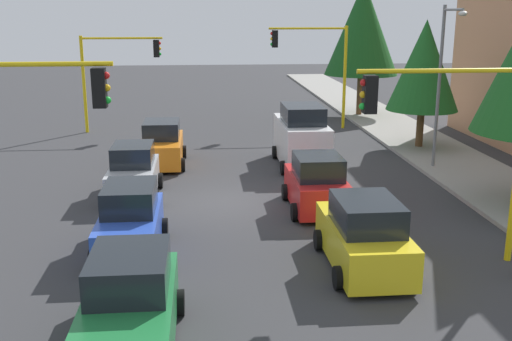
{
  "coord_description": "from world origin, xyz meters",
  "views": [
    {
      "loc": [
        20.93,
        -0.9,
        6.68
      ],
      "look_at": [
        0.12,
        0.99,
        1.2
      ],
      "focal_mm": 42.33,
      "sensor_mm": 36.0,
      "label": 1
    }
  ],
  "objects_px": {
    "tree_roadside_far": "(362,28)",
    "delivery_van_white": "(302,138)",
    "traffic_signal_near_right": "(4,127)",
    "car_green": "(130,305)",
    "street_lamp_curbside": "(444,70)",
    "car_blue": "(130,223)",
    "car_silver": "(133,174)",
    "traffic_signal_far_left": "(316,57)",
    "car_yellow": "(364,236)",
    "car_red": "(317,185)",
    "traffic_signal_far_right": "(116,64)",
    "car_orange": "(162,145)",
    "tree_roadside_mid": "(424,66)",
    "traffic_signal_near_left": "(455,125)"
  },
  "relations": [
    {
      "from": "delivery_van_white",
      "to": "car_blue",
      "type": "bearing_deg",
      "value": -34.12
    },
    {
      "from": "car_green",
      "to": "traffic_signal_near_right",
      "type": "bearing_deg",
      "value": -137.58
    },
    {
      "from": "tree_roadside_far",
      "to": "delivery_van_white",
      "type": "relative_size",
      "value": 1.81
    },
    {
      "from": "traffic_signal_near_left",
      "to": "tree_roadside_far",
      "type": "bearing_deg",
      "value": 170.9
    },
    {
      "from": "traffic_signal_far_left",
      "to": "street_lamp_curbside",
      "type": "height_order",
      "value": "street_lamp_curbside"
    },
    {
      "from": "car_silver",
      "to": "car_green",
      "type": "bearing_deg",
      "value": 5.62
    },
    {
      "from": "tree_roadside_mid",
      "to": "car_red",
      "type": "distance_m",
      "value": 11.93
    },
    {
      "from": "traffic_signal_far_left",
      "to": "car_yellow",
      "type": "height_order",
      "value": "traffic_signal_far_left"
    },
    {
      "from": "car_orange",
      "to": "tree_roadside_far",
      "type": "bearing_deg",
      "value": 134.72
    },
    {
      "from": "delivery_van_white",
      "to": "car_yellow",
      "type": "xyz_separation_m",
      "value": [
        11.24,
        -0.16,
        -0.38
      ]
    },
    {
      "from": "street_lamp_curbside",
      "to": "car_yellow",
      "type": "bearing_deg",
      "value": -31.01
    },
    {
      "from": "car_blue",
      "to": "traffic_signal_near_left",
      "type": "bearing_deg",
      "value": 80.01
    },
    {
      "from": "car_yellow",
      "to": "car_orange",
      "type": "bearing_deg",
      "value": -153.22
    },
    {
      "from": "traffic_signal_far_left",
      "to": "car_silver",
      "type": "height_order",
      "value": "traffic_signal_far_left"
    },
    {
      "from": "traffic_signal_far_right",
      "to": "tree_roadside_mid",
      "type": "bearing_deg",
      "value": 69.04
    },
    {
      "from": "traffic_signal_far_left",
      "to": "street_lamp_curbside",
      "type": "bearing_deg",
      "value": 18.42
    },
    {
      "from": "street_lamp_curbside",
      "to": "traffic_signal_far_left",
      "type": "bearing_deg",
      "value": -161.58
    },
    {
      "from": "delivery_van_white",
      "to": "car_green",
      "type": "relative_size",
      "value": 1.17
    },
    {
      "from": "traffic_signal_far_left",
      "to": "car_orange",
      "type": "bearing_deg",
      "value": -46.25
    },
    {
      "from": "tree_roadside_far",
      "to": "delivery_van_white",
      "type": "distance_m",
      "value": 14.88
    },
    {
      "from": "car_orange",
      "to": "tree_roadside_mid",
      "type": "bearing_deg",
      "value": 99.38
    },
    {
      "from": "traffic_signal_far_left",
      "to": "tree_roadside_mid",
      "type": "bearing_deg",
      "value": 35.37
    },
    {
      "from": "traffic_signal_far_left",
      "to": "traffic_signal_near_left",
      "type": "xyz_separation_m",
      "value": [
        20.0,
        -0.09,
        -0.37
      ]
    },
    {
      "from": "traffic_signal_far_left",
      "to": "car_yellow",
      "type": "bearing_deg",
      "value": -6.78
    },
    {
      "from": "tree_roadside_mid",
      "to": "car_green",
      "type": "distance_m",
      "value": 21.77
    },
    {
      "from": "traffic_signal_far_left",
      "to": "tree_roadside_mid",
      "type": "height_order",
      "value": "tree_roadside_mid"
    },
    {
      "from": "tree_roadside_far",
      "to": "delivery_van_white",
      "type": "xyz_separation_m",
      "value": [
        12.89,
        -5.99,
        -4.42
      ]
    },
    {
      "from": "car_blue",
      "to": "car_silver",
      "type": "height_order",
      "value": "same"
    },
    {
      "from": "street_lamp_curbside",
      "to": "tree_roadside_mid",
      "type": "bearing_deg",
      "value": 169.67
    },
    {
      "from": "traffic_signal_near_right",
      "to": "traffic_signal_far_left",
      "type": "bearing_deg",
      "value": 150.25
    },
    {
      "from": "car_green",
      "to": "street_lamp_curbside",
      "type": "bearing_deg",
      "value": 138.52
    },
    {
      "from": "traffic_signal_far_right",
      "to": "car_silver",
      "type": "height_order",
      "value": "traffic_signal_far_right"
    },
    {
      "from": "delivery_van_white",
      "to": "traffic_signal_far_right",
      "type": "bearing_deg",
      "value": -134.11
    },
    {
      "from": "tree_roadside_mid",
      "to": "car_green",
      "type": "bearing_deg",
      "value": -35.32
    },
    {
      "from": "car_red",
      "to": "car_silver",
      "type": "distance_m",
      "value": 6.83
    },
    {
      "from": "traffic_signal_near_left",
      "to": "car_silver",
      "type": "height_order",
      "value": "traffic_signal_near_left"
    },
    {
      "from": "traffic_signal_far_left",
      "to": "car_silver",
      "type": "distance_m",
      "value": 16.29
    },
    {
      "from": "car_yellow",
      "to": "traffic_signal_near_left",
      "type": "bearing_deg",
      "value": 93.11
    },
    {
      "from": "traffic_signal_far_right",
      "to": "street_lamp_curbside",
      "type": "xyz_separation_m",
      "value": [
        10.39,
        14.86,
        0.48
      ]
    },
    {
      "from": "car_silver",
      "to": "car_blue",
      "type": "bearing_deg",
      "value": 5.1
    },
    {
      "from": "car_yellow",
      "to": "car_silver",
      "type": "bearing_deg",
      "value": -136.18
    },
    {
      "from": "car_silver",
      "to": "delivery_van_white",
      "type": "bearing_deg",
      "value": 120.57
    },
    {
      "from": "tree_roadside_mid",
      "to": "car_orange",
      "type": "bearing_deg",
      "value": -80.62
    },
    {
      "from": "traffic_signal_far_right",
      "to": "traffic_signal_near_right",
      "type": "relative_size",
      "value": 0.97
    },
    {
      "from": "traffic_signal_near_right",
      "to": "car_green",
      "type": "height_order",
      "value": "traffic_signal_near_right"
    },
    {
      "from": "traffic_signal_near_left",
      "to": "car_blue",
      "type": "height_order",
      "value": "traffic_signal_near_left"
    },
    {
      "from": "car_blue",
      "to": "car_orange",
      "type": "xyz_separation_m",
      "value": [
        -10.38,
        0.27,
        0.0
      ]
    },
    {
      "from": "street_lamp_curbside",
      "to": "tree_roadside_far",
      "type": "distance_m",
      "value": 14.46
    },
    {
      "from": "car_red",
      "to": "car_orange",
      "type": "xyz_separation_m",
      "value": [
        -7.01,
        -5.74,
        0.0
      ]
    },
    {
      "from": "street_lamp_curbside",
      "to": "delivery_van_white",
      "type": "height_order",
      "value": "street_lamp_curbside"
    }
  ]
}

